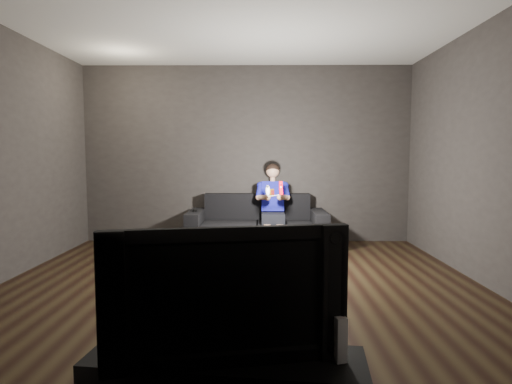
{
  "coord_description": "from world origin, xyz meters",
  "views": [
    {
      "loc": [
        0.21,
        -4.1,
        1.33
      ],
      "look_at": [
        0.15,
        1.55,
        0.85
      ],
      "focal_mm": 30.0,
      "sensor_mm": 36.0,
      "label": 1
    }
  ],
  "objects": [
    {
      "name": "wii_remote_red",
      "position": [
        0.48,
        1.51,
        0.91
      ],
      "size": [
        0.06,
        0.07,
        0.18
      ],
      "color": "red",
      "rests_on": "child"
    },
    {
      "name": "wii_console",
      "position": [
        0.54,
        -2.27,
        0.54
      ],
      "size": [
        0.09,
        0.16,
        0.2
      ],
      "primitive_type": "cube",
      "rotation": [
        0.0,
        0.0,
        0.27
      ],
      "color": "white",
      "rests_on": "media_console"
    },
    {
      "name": "child",
      "position": [
        0.39,
        1.96,
        0.69
      ],
      "size": [
        0.48,
        0.59,
        1.18
      ],
      "color": "black",
      "rests_on": "sofa"
    },
    {
      "name": "tv",
      "position": [
        0.05,
        -2.27,
        0.74
      ],
      "size": [
        1.04,
        0.32,
        0.6
      ],
      "primitive_type": "imported",
      "rotation": [
        0.0,
        0.0,
        0.18
      ],
      "color": "black",
      "rests_on": "media_console"
    },
    {
      "name": "wii_remote_black",
      "position": [
        -0.72,
        1.93,
        0.55
      ],
      "size": [
        0.08,
        0.16,
        0.03
      ],
      "color": "black",
      "rests_on": "sofa"
    },
    {
      "name": "ceiling",
      "position": [
        0.0,
        0.0,
        2.7
      ],
      "size": [
        5.0,
        5.0,
        0.02
      ],
      "primitive_type": "cube",
      "color": "silver",
      "rests_on": "back_wall"
    },
    {
      "name": "back_wall",
      "position": [
        0.0,
        2.5,
        1.35
      ],
      "size": [
        5.0,
        0.04,
        2.7
      ],
      "primitive_type": "cube",
      "color": "#342F2E",
      "rests_on": "ground"
    },
    {
      "name": "floor",
      "position": [
        0.0,
        0.0,
        0.0
      ],
      "size": [
        5.0,
        5.0,
        0.0
      ],
      "primitive_type": "plane",
      "color": "black",
      "rests_on": "ground"
    },
    {
      "name": "right_wall",
      "position": [
        2.5,
        0.0,
        1.35
      ],
      "size": [
        0.04,
        5.0,
        2.7
      ],
      "primitive_type": "cube",
      "color": "#342F2E",
      "rests_on": "ground"
    },
    {
      "name": "nunchuk_white",
      "position": [
        0.31,
        1.51,
        0.87
      ],
      "size": [
        0.07,
        0.1,
        0.16
      ],
      "color": "white",
      "rests_on": "child"
    },
    {
      "name": "coffee_table",
      "position": [
        -0.07,
        1.11,
        0.31
      ],
      "size": [
        1.07,
        0.73,
        0.35
      ],
      "color": "black",
      "rests_on": "floor"
    },
    {
      "name": "front_wall",
      "position": [
        0.0,
        -2.5,
        1.35
      ],
      "size": [
        5.0,
        0.04,
        2.7
      ],
      "primitive_type": "cube",
      "color": "#342F2E",
      "rests_on": "ground"
    },
    {
      "name": "sofa",
      "position": [
        0.16,
        2.0,
        0.25
      ],
      "size": [
        1.97,
        0.85,
        0.76
      ],
      "color": "black",
      "rests_on": "floor"
    }
  ]
}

